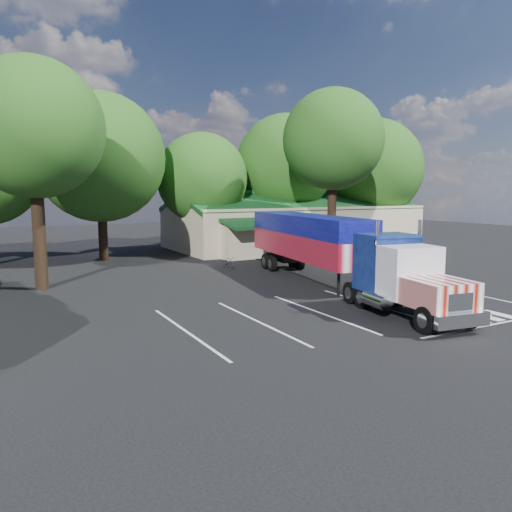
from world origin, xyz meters
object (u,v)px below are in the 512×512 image
silver_sedan (234,249)px  bicycle (228,263)px  woman (355,277)px  semi_truck (327,245)px

silver_sedan → bicycle: bearing=163.5°
woman → bicycle: 10.96m
semi_truck → woman: (0.37, -2.13, -1.53)m
woman → silver_sedan: bearing=7.6°
bicycle → silver_sedan: size_ratio=0.38×
semi_truck → bicycle: 9.02m
semi_truck → bicycle: (-2.33, 8.49, -1.95)m
semi_truck → silver_sedan: bearing=95.1°
semi_truck → woman: semi_truck is taller
semi_truck → woman: size_ratio=11.99×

